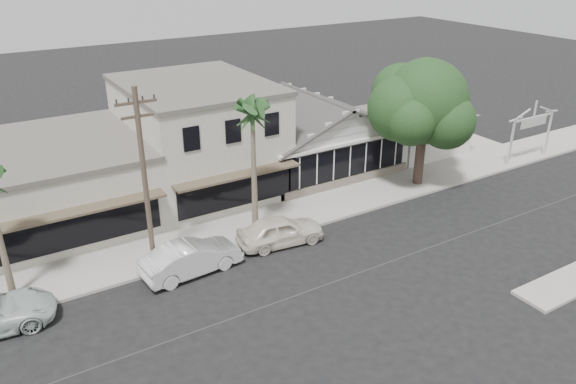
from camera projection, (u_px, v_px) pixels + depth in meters
ground at (371, 269)px, 27.10m from camera, size 140.00×140.00×0.00m
sidewalk_north at (164, 251)px, 28.50m from camera, size 90.00×3.50×0.15m
corner_shop at (314, 131)px, 38.08m from camera, size 10.40×8.60×5.10m
side_cottage at (413, 131)px, 41.69m from camera, size 6.00×6.00×3.00m
arch_sign at (534, 119)px, 38.66m from camera, size 4.12×0.12×3.95m
row_building_near at (198, 138)px, 34.81m from camera, size 8.00×10.00×6.50m
row_building_midnear at (49, 185)px, 31.00m from camera, size 10.00×10.00×4.20m
utility_pole at (145, 180)px, 24.87m from camera, size 1.80×0.24×9.00m
car_0 at (280, 231)px, 28.99m from camera, size 4.72×2.37×1.54m
car_1 at (191, 258)px, 26.47m from camera, size 4.92×2.06×1.58m
shade_tree at (422, 104)px, 34.26m from camera, size 7.32×6.62×8.12m
palm_east at (252, 113)px, 27.27m from camera, size 2.67×2.67×7.92m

